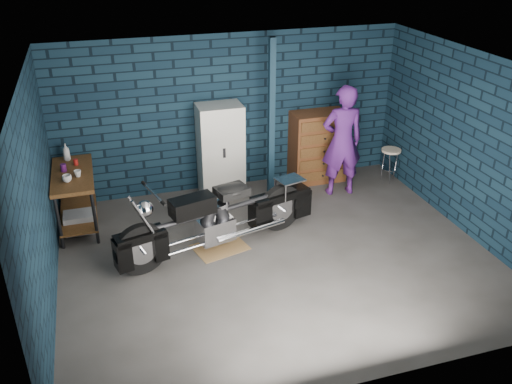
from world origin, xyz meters
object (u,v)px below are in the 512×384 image
at_px(workbench, 76,200).
at_px(motorcycle, 219,213).
at_px(person, 342,141).
at_px(tool_chest, 318,147).
at_px(storage_bin, 81,222).
at_px(locker, 221,150).
at_px(shop_stool, 390,165).

relative_size(workbench, motorcycle, 0.53).
bearing_deg(motorcycle, workbench, 132.43).
height_order(person, tool_chest, person).
relative_size(workbench, storage_bin, 2.89).
relative_size(storage_bin, locker, 0.30).
distance_m(person, locker, 2.07).
bearing_deg(person, shop_stool, -165.81).
bearing_deg(tool_chest, person, -74.34).
distance_m(workbench, tool_chest, 4.25).
bearing_deg(workbench, tool_chest, 6.49).
height_order(workbench, person, person).
relative_size(storage_bin, tool_chest, 0.37).
relative_size(person, tool_chest, 1.50).
xyz_separation_m(motorcycle, shop_stool, (3.50, 1.31, -0.27)).
relative_size(workbench, shop_stool, 2.22).
distance_m(storage_bin, locker, 2.57).
height_order(motorcycle, shop_stool, motorcycle).
distance_m(workbench, locker, 2.49).
distance_m(workbench, shop_stool, 5.46).
distance_m(person, shop_stool, 1.26).
bearing_deg(person, storage_bin, 6.72).
bearing_deg(tool_chest, motorcycle, -142.17).
bearing_deg(workbench, storage_bin, -83.33).
bearing_deg(storage_bin, motorcycle, -29.69).
height_order(motorcycle, storage_bin, motorcycle).
xyz_separation_m(tool_chest, shop_stool, (1.24, -0.45, -0.33)).
relative_size(person, shop_stool, 3.08).
relative_size(motorcycle, storage_bin, 5.46).
bearing_deg(locker, tool_chest, 0.00).
bearing_deg(workbench, person, -1.59).
bearing_deg(motorcycle, shop_stool, 6.01).
height_order(workbench, motorcycle, motorcycle).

